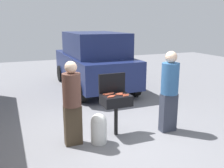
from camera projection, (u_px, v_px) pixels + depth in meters
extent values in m
plane|color=slate|center=(119.00, 139.00, 5.27)|extent=(24.00, 24.00, 0.00)
cylinder|color=black|center=(116.00, 120.00, 5.39)|extent=(0.08, 0.08, 0.67)
cube|color=black|center=(116.00, 100.00, 5.29)|extent=(0.60, 0.44, 0.22)
cube|color=black|center=(112.00, 83.00, 5.41)|extent=(0.60, 0.05, 0.42)
cylinder|color=#B74C33|center=(110.00, 97.00, 5.08)|extent=(0.13, 0.03, 0.03)
cylinder|color=#AD4228|center=(122.00, 95.00, 5.25)|extent=(0.13, 0.03, 0.03)
cylinder|color=#C6593D|center=(110.00, 94.00, 5.30)|extent=(0.13, 0.03, 0.03)
cylinder|color=#C6593D|center=(111.00, 93.00, 5.35)|extent=(0.13, 0.04, 0.03)
cylinder|color=#B74C33|center=(108.00, 95.00, 5.25)|extent=(0.13, 0.04, 0.03)
cylinder|color=#B74C33|center=(111.00, 96.00, 5.12)|extent=(0.13, 0.04, 0.03)
cylinder|color=#AD4228|center=(119.00, 94.00, 5.30)|extent=(0.13, 0.04, 0.03)
cylinder|color=#AD4228|center=(106.00, 94.00, 5.29)|extent=(0.13, 0.04, 0.03)
cylinder|color=#C6593D|center=(126.00, 96.00, 5.17)|extent=(0.13, 0.04, 0.03)
cylinder|color=#B74C33|center=(112.00, 96.00, 5.17)|extent=(0.13, 0.03, 0.03)
cylinder|color=#C6593D|center=(120.00, 94.00, 5.27)|extent=(0.13, 0.03, 0.03)
cylinder|color=#AD4228|center=(120.00, 93.00, 5.36)|extent=(0.13, 0.04, 0.03)
cylinder|color=#AD4228|center=(126.00, 95.00, 5.24)|extent=(0.13, 0.04, 0.03)
cylinder|color=silver|center=(99.00, 132.00, 5.05)|extent=(0.32, 0.32, 0.46)
sphere|color=silver|center=(99.00, 121.00, 4.99)|extent=(0.31, 0.31, 0.31)
cube|color=#3F3323|center=(73.00, 125.00, 4.95)|extent=(0.33, 0.18, 0.80)
cylinder|color=brown|center=(72.00, 90.00, 4.78)|extent=(0.35, 0.35, 0.63)
sphere|color=beige|center=(71.00, 67.00, 4.67)|extent=(0.23, 0.23, 0.23)
cube|color=#333847|center=(168.00, 112.00, 5.57)|extent=(0.36, 0.20, 0.85)
cylinder|color=#2D598C|center=(170.00, 79.00, 5.39)|extent=(0.37, 0.37, 0.68)
sphere|color=beige|center=(171.00, 57.00, 5.28)|extent=(0.25, 0.25, 0.25)
cube|color=navy|center=(93.00, 67.00, 9.21)|extent=(1.93, 4.41, 0.90)
cube|color=navy|center=(95.00, 44.00, 8.83)|extent=(1.78, 2.61, 0.80)
cylinder|color=black|center=(135.00, 86.00, 8.27)|extent=(0.22, 0.64, 0.64)
cylinder|color=black|center=(81.00, 92.00, 7.60)|extent=(0.22, 0.64, 0.64)
cylinder|color=black|center=(102.00, 70.00, 11.04)|extent=(0.22, 0.64, 0.64)
cylinder|color=black|center=(61.00, 73.00, 10.37)|extent=(0.22, 0.64, 0.64)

